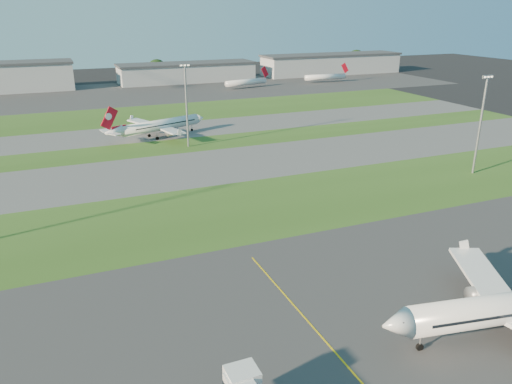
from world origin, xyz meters
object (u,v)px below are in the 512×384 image
mini_jet_near (246,82)px  light_mast_centre (186,100)px  mini_jet_far (325,77)px  light_mast_east (481,119)px  airliner_taxiing (160,125)px

mini_jet_near → light_mast_centre: size_ratio=1.10×
mini_jet_far → light_mast_east: 176.35m
light_mast_east → mini_jet_far: bearing=72.7°
mini_jet_near → mini_jet_far: 51.84m
light_mast_centre → light_mast_east: (63.00, -56.00, 0.00)m
airliner_taxiing → light_mast_centre: (5.31, -16.07, 10.80)m
mini_jet_near → mini_jet_far: size_ratio=0.99×
mini_jet_near → light_mast_east: light_mast_east is taller
light_mast_centre → light_mast_east: size_ratio=1.00×
mini_jet_far → light_mast_centre: bearing=-132.5°
airliner_taxiing → light_mast_centre: bearing=88.1°
light_mast_centre → light_mast_east: 84.29m
airliner_taxiing → light_mast_east: size_ratio=1.36×
mini_jet_far → light_mast_centre: size_ratio=1.11×
light_mast_centre → mini_jet_near: bearing=59.9°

